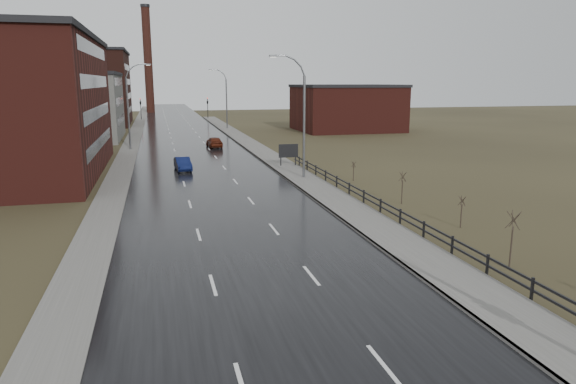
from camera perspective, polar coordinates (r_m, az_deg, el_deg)
road at (r=70.44m, az=-10.63°, el=4.64°), size 14.00×300.00×0.06m
sidewalk_right at (r=47.41m, az=1.86°, el=1.34°), size 3.20×180.00×0.18m
curb_right at (r=47.01m, az=0.08°, el=1.26°), size 0.16×180.00×0.18m
sidewalk_left at (r=70.40m, az=-17.32°, el=4.32°), size 2.40×260.00×0.12m
warehouse_mid at (r=88.87m, az=-23.36°, el=8.76°), size 16.32×20.40×10.50m
warehouse_far at (r=119.21m, az=-23.67°, el=10.55°), size 26.52×24.48×15.50m
building_right at (r=98.17m, az=6.52°, el=9.30°), size 18.36×16.32×8.50m
smokestack at (r=159.88m, az=-15.30°, el=14.05°), size 2.70×2.70×30.70m
streetlight_right_mid at (r=47.61m, az=1.45°, el=8.37°), size 3.36×0.28×11.35m
streetlight_left at (r=71.88m, az=-17.13°, el=9.11°), size 3.36×0.28×11.35m
streetlight_right_far at (r=100.61m, az=-7.02°, el=10.26°), size 3.36×0.28×11.35m
guardrail at (r=32.70m, az=12.91°, el=-2.79°), size 0.10×53.05×1.10m
shrub_c at (r=27.07m, az=23.62°, el=-4.79°), size 0.68×0.72×2.92m
shrub_d at (r=33.77m, az=18.72°, el=-2.02°), size 0.49×0.51×2.03m
shrub_e at (r=39.21m, az=12.58°, el=0.55°), size 0.57×0.60×2.42m
shrub_f at (r=47.72m, az=7.30°, el=2.38°), size 0.43×0.46×1.80m
billboard at (r=54.98m, az=0.04°, el=4.53°), size 2.14×0.17×2.49m
traffic_light_left at (r=129.86m, az=-16.09°, el=9.73°), size 0.58×2.73×5.30m
traffic_light_right at (r=130.39m, az=-8.95°, el=10.06°), size 0.58×2.73×5.30m
car_near at (r=53.80m, az=-11.61°, el=3.03°), size 1.76×4.22×1.36m
car_far at (r=72.16m, az=-8.19°, el=5.49°), size 2.10×4.63×1.54m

